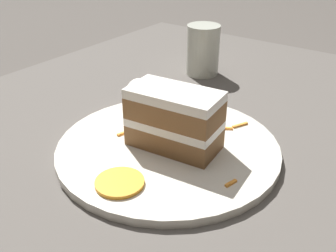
{
  "coord_description": "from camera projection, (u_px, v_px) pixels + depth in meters",
  "views": [
    {
      "loc": [
        -0.36,
        -0.27,
        0.32
      ],
      "look_at": [
        0.01,
        -0.01,
        0.07
      ],
      "focal_mm": 42.0,
      "sensor_mm": 36.0,
      "label": 1
    }
  ],
  "objects": [
    {
      "name": "cake_slice",
      "position": [
        174.0,
        119.0,
        0.5
      ],
      "size": [
        0.07,
        0.12,
        0.08
      ],
      "rotation": [
        0.0,
        0.0,
        3.25
      ],
      "color": "brown",
      "rests_on": "plate"
    },
    {
      "name": "orange_garnish",
      "position": [
        120.0,
        183.0,
        0.45
      ],
      "size": [
        0.06,
        0.06,
        0.0
      ],
      "primitive_type": "cylinder",
      "color": "orange",
      "rests_on": "plate"
    },
    {
      "name": "dining_table",
      "position": [
        160.0,
        161.0,
        0.54
      ],
      "size": [
        1.12,
        0.84,
        0.03
      ],
      "primitive_type": "cube",
      "color": "#56514C",
      "rests_on": "ground"
    },
    {
      "name": "ground_plane",
      "position": [
        160.0,
        170.0,
        0.55
      ],
      "size": [
        6.0,
        6.0,
        0.0
      ],
      "primitive_type": "plane",
      "color": "#4C4742",
      "rests_on": "ground"
    },
    {
      "name": "carrot_shreds_scatter",
      "position": [
        207.0,
        127.0,
        0.56
      ],
      "size": [
        0.16,
        0.19,
        0.0
      ],
      "color": "orange",
      "rests_on": "plate"
    },
    {
      "name": "plate",
      "position": [
        168.0,
        148.0,
        0.53
      ],
      "size": [
        0.3,
        0.3,
        0.01
      ],
      "primitive_type": "cylinder",
      "color": "silver",
      "rests_on": "dining_table"
    },
    {
      "name": "cream_dollop",
      "position": [
        139.0,
        96.0,
        0.6
      ],
      "size": [
        0.04,
        0.04,
        0.06
      ],
      "primitive_type": "ellipsoid",
      "color": "white",
      "rests_on": "plate"
    },
    {
      "name": "drinking_glass",
      "position": [
        203.0,
        53.0,
        0.77
      ],
      "size": [
        0.06,
        0.06,
        0.1
      ],
      "color": "beige",
      "rests_on": "dining_table"
    }
  ]
}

